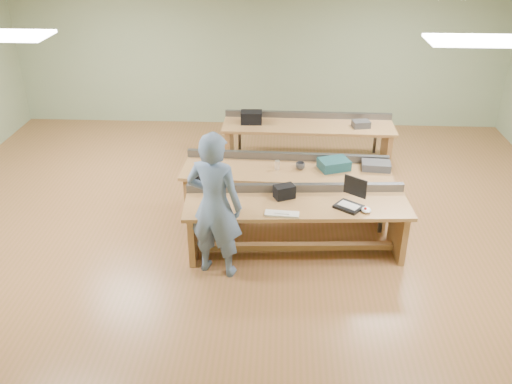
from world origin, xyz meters
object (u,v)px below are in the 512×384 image
person (215,206)px  laptop_base (349,207)px  parts_bin_teal (334,164)px  drinks_can (277,165)px  mug (300,166)px  workbench_mid (286,180)px  task_chair (208,213)px  workbench_front (296,215)px  workbench_back (308,134)px  parts_bin_grey (376,166)px  camera_bag (284,192)px

person → laptop_base: (1.65, 0.38, -0.18)m
parts_bin_teal → drinks_can: size_ratio=3.11×
parts_bin_teal → mug: bearing=-175.5°
workbench_mid → parts_bin_teal: size_ratio=7.34×
workbench_mid → task_chair: 1.26m
workbench_front → task_chair: bearing=156.4°
workbench_mid → mug: size_ratio=22.80×
workbench_mid → task_chair: (-1.10, -0.55, -0.26)m
workbench_back → laptop_base: 2.99m
workbench_back → parts_bin_teal: size_ratio=7.20×
task_chair → parts_bin_grey: 2.52m
workbench_back → camera_bag: (-0.41, -2.73, 0.28)m
person → workbench_front: bearing=-138.7°
workbench_mid → laptop_base: bearing=-52.6°
laptop_base → drinks_can: (-0.92, 1.09, 0.05)m
workbench_back → person: bearing=-109.8°
workbench_mid → person: 1.77m
workbench_back → parts_bin_grey: (0.91, -1.79, 0.25)m
workbench_mid → laptop_base: (0.79, -1.11, 0.21)m
laptop_base → task_chair: bearing=-159.9°
person → task_chair: size_ratio=2.34×
camera_bag → parts_bin_teal: 1.16m
laptop_base → parts_bin_grey: parts_bin_grey is taller
workbench_mid → parts_bin_teal: bearing=4.9°
workbench_back → parts_bin_teal: bearing=-79.7°
drinks_can → workbench_mid: bearing=9.5°
workbench_front → parts_bin_teal: bearing=58.5°
camera_bag → parts_bin_grey: bearing=10.8°
parts_bin_teal → parts_bin_grey: 0.61m
parts_bin_teal → mug: 0.49m
parts_bin_grey → drinks_can: (-1.43, -0.07, 0.01)m
workbench_back → person: person is taller
camera_bag → parts_bin_teal: (0.72, 0.92, -0.02)m
workbench_back → task_chair: size_ratio=3.70×
laptop_base → camera_bag: size_ratio=1.24×
camera_bag → mug: size_ratio=1.94×
person → camera_bag: 1.04m
parts_bin_teal → parts_bin_grey: (0.61, 0.02, -0.02)m
person → task_chair: 1.17m
laptop_base → parts_bin_teal: bearing=131.7°
workbench_mid → person: bearing=-117.9°
mug → drinks_can: bearing=-177.1°
task_chair → parts_bin_teal: (1.79, 0.58, 0.53)m
person → parts_bin_teal: (1.55, 1.53, -0.13)m
workbench_mid → camera_bag: 0.92m
task_chair → mug: 1.50m
parts_bin_teal → drinks_can: (-0.82, -0.06, -0.01)m
laptop_base → parts_bin_grey: (0.51, 1.16, 0.04)m
parts_bin_grey → drinks_can: 1.43m
workbench_front → drinks_can: 1.05m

